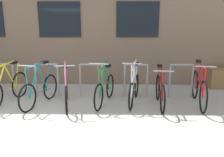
{
  "coord_description": "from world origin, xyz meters",
  "views": [
    {
      "loc": [
        1.77,
        -4.11,
        1.94
      ],
      "look_at": [
        1.65,
        1.6,
        0.58
      ],
      "focal_mm": 37.05,
      "sensor_mm": 36.0,
      "label": 1
    }
  ],
  "objects_px": {
    "bicycle_pink": "(66,90)",
    "bicycle_green": "(105,89)",
    "bicycle_white": "(134,88)",
    "bicycle_yellow": "(7,88)",
    "planter_box": "(220,78)",
    "bicycle_red": "(199,88)",
    "bicycle_teal": "(40,89)",
    "bicycle_maroon": "(160,91)"
  },
  "relations": [
    {
      "from": "bicycle_white",
      "to": "bicycle_maroon",
      "type": "distance_m",
      "value": 0.65
    },
    {
      "from": "bicycle_maroon",
      "to": "planter_box",
      "type": "distance_m",
      "value": 2.7
    },
    {
      "from": "bicycle_pink",
      "to": "bicycle_green",
      "type": "bearing_deg",
      "value": 9.81
    },
    {
      "from": "bicycle_pink",
      "to": "bicycle_maroon",
      "type": "distance_m",
      "value": 2.26
    },
    {
      "from": "bicycle_green",
      "to": "bicycle_white",
      "type": "height_order",
      "value": "bicycle_green"
    },
    {
      "from": "bicycle_white",
      "to": "bicycle_yellow",
      "type": "bearing_deg",
      "value": -177.87
    },
    {
      "from": "bicycle_teal",
      "to": "bicycle_pink",
      "type": "xyz_separation_m",
      "value": [
        0.66,
        -0.04,
        -0.01
      ]
    },
    {
      "from": "bicycle_yellow",
      "to": "planter_box",
      "type": "xyz_separation_m",
      "value": [
        5.89,
        1.52,
        -0.09
      ]
    },
    {
      "from": "bicycle_yellow",
      "to": "planter_box",
      "type": "bearing_deg",
      "value": 14.46
    },
    {
      "from": "bicycle_maroon",
      "to": "bicycle_yellow",
      "type": "xyz_separation_m",
      "value": [
        -3.75,
        0.12,
        0.02
      ]
    },
    {
      "from": "bicycle_yellow",
      "to": "planter_box",
      "type": "relative_size",
      "value": 2.48
    },
    {
      "from": "bicycle_red",
      "to": "planter_box",
      "type": "height_order",
      "value": "bicycle_red"
    },
    {
      "from": "bicycle_teal",
      "to": "bicycle_maroon",
      "type": "bearing_deg",
      "value": -0.69
    },
    {
      "from": "bicycle_white",
      "to": "planter_box",
      "type": "bearing_deg",
      "value": 27.02
    },
    {
      "from": "bicycle_maroon",
      "to": "bicycle_green",
      "type": "bearing_deg",
      "value": 173.21
    },
    {
      "from": "bicycle_green",
      "to": "bicycle_yellow",
      "type": "relative_size",
      "value": 0.93
    },
    {
      "from": "bicycle_red",
      "to": "planter_box",
      "type": "xyz_separation_m",
      "value": [
        1.18,
        1.51,
        -0.11
      ]
    },
    {
      "from": "bicycle_pink",
      "to": "bicycle_red",
      "type": "bearing_deg",
      "value": 2.23
    },
    {
      "from": "bicycle_white",
      "to": "bicycle_teal",
      "type": "bearing_deg",
      "value": -175.08
    },
    {
      "from": "bicycle_maroon",
      "to": "bicycle_red",
      "type": "bearing_deg",
      "value": 7.37
    },
    {
      "from": "bicycle_yellow",
      "to": "bicycle_pink",
      "type": "bearing_deg",
      "value": -4.54
    },
    {
      "from": "bicycle_green",
      "to": "bicycle_pink",
      "type": "relative_size",
      "value": 0.94
    },
    {
      "from": "bicycle_red",
      "to": "bicycle_yellow",
      "type": "relative_size",
      "value": 1.04
    },
    {
      "from": "bicycle_teal",
      "to": "bicycle_pink",
      "type": "distance_m",
      "value": 0.66
    },
    {
      "from": "bicycle_pink",
      "to": "bicycle_white",
      "type": "bearing_deg",
      "value": 8.09
    },
    {
      "from": "bicycle_teal",
      "to": "bicycle_maroon",
      "type": "distance_m",
      "value": 2.92
    },
    {
      "from": "bicycle_white",
      "to": "bicycle_yellow",
      "type": "xyz_separation_m",
      "value": [
        -3.14,
        -0.12,
        0.01
      ]
    },
    {
      "from": "bicycle_white",
      "to": "bicycle_red",
      "type": "relative_size",
      "value": 0.9
    },
    {
      "from": "bicycle_teal",
      "to": "bicycle_green",
      "type": "distance_m",
      "value": 1.59
    },
    {
      "from": "bicycle_green",
      "to": "bicycle_maroon",
      "type": "relative_size",
      "value": 0.97
    },
    {
      "from": "bicycle_yellow",
      "to": "bicycle_green",
      "type": "bearing_deg",
      "value": 0.99
    },
    {
      "from": "bicycle_green",
      "to": "planter_box",
      "type": "distance_m",
      "value": 3.78
    },
    {
      "from": "bicycle_white",
      "to": "bicycle_pink",
      "type": "height_order",
      "value": "bicycle_white"
    },
    {
      "from": "bicycle_green",
      "to": "bicycle_red",
      "type": "relative_size",
      "value": 0.89
    },
    {
      "from": "bicycle_white",
      "to": "bicycle_yellow",
      "type": "distance_m",
      "value": 3.14
    },
    {
      "from": "bicycle_red",
      "to": "bicycle_yellow",
      "type": "bearing_deg",
      "value": -179.91
    },
    {
      "from": "bicycle_red",
      "to": "bicycle_yellow",
      "type": "distance_m",
      "value": 4.71
    },
    {
      "from": "planter_box",
      "to": "bicycle_teal",
      "type": "bearing_deg",
      "value": -162.43
    },
    {
      "from": "bicycle_pink",
      "to": "bicycle_maroon",
      "type": "relative_size",
      "value": 1.03
    },
    {
      "from": "bicycle_white",
      "to": "bicycle_green",
      "type": "bearing_deg",
      "value": -174.1
    },
    {
      "from": "bicycle_green",
      "to": "bicycle_red",
      "type": "xyz_separation_m",
      "value": [
        2.3,
        -0.03,
        0.04
      ]
    },
    {
      "from": "bicycle_green",
      "to": "bicycle_white",
      "type": "distance_m",
      "value": 0.73
    }
  ]
}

